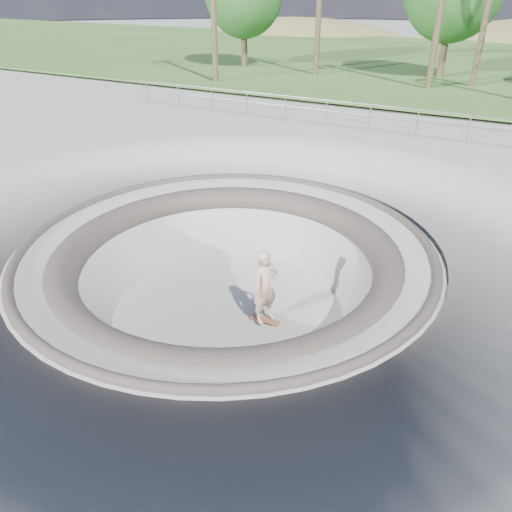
# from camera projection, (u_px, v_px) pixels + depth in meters

# --- Properties ---
(ground) EXTENTS (180.00, 180.00, 0.00)m
(ground) POSITION_uv_depth(u_px,v_px,m) (227.00, 246.00, 12.36)
(ground) COLOR #9E9D99
(ground) RESTS_ON ground
(skate_bowl) EXTENTS (14.00, 14.00, 4.10)m
(skate_bowl) POSITION_uv_depth(u_px,v_px,m) (229.00, 306.00, 13.25)
(skate_bowl) COLOR #9E9D99
(skate_bowl) RESTS_ON ground
(grass_strip) EXTENTS (180.00, 36.00, 0.12)m
(grass_strip) POSITION_uv_depth(u_px,v_px,m) (452.00, 63.00, 38.57)
(grass_strip) COLOR #345923
(grass_strip) RESTS_ON ground
(distant_hills) EXTENTS (103.20, 45.00, 28.60)m
(distant_hills) POSITION_uv_depth(u_px,v_px,m) (506.00, 105.00, 58.45)
(distant_hills) COLOR brown
(distant_hills) RESTS_ON ground
(safety_railing) EXTENTS (25.00, 0.06, 1.03)m
(safety_railing) POSITION_uv_depth(u_px,v_px,m) (370.00, 116.00, 21.32)
(safety_railing) COLOR gray
(safety_railing) RESTS_ON ground
(skateboard) EXTENTS (0.79, 0.22, 0.08)m
(skateboard) POSITION_uv_depth(u_px,v_px,m) (265.00, 320.00, 12.73)
(skateboard) COLOR #915A3A
(skateboard) RESTS_ON ground
(skater) EXTENTS (0.70, 0.84, 1.95)m
(skater) POSITION_uv_depth(u_px,v_px,m) (266.00, 287.00, 12.25)
(skater) COLOR #D2A788
(skater) RESTS_ON skateboard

